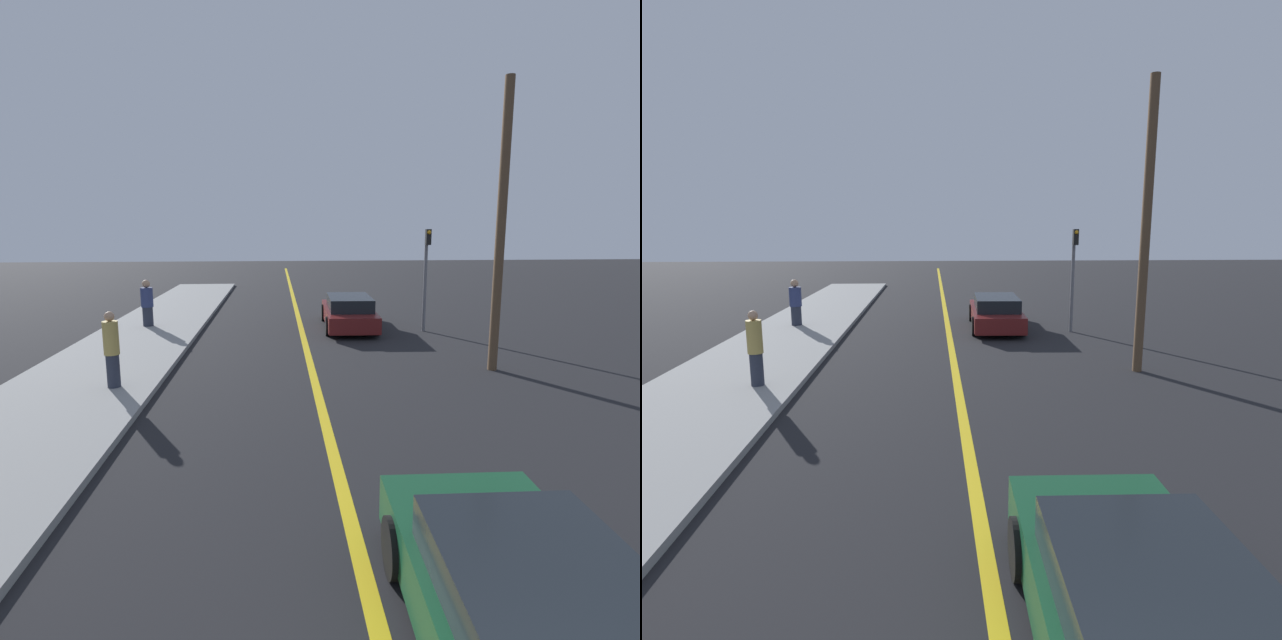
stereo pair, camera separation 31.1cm
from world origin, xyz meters
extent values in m
cube|color=gold|center=(0.00, 18.00, 0.00)|extent=(0.20, 60.00, 0.01)
cube|color=gray|center=(-5.46, 16.44, 0.07)|extent=(3.58, 32.89, 0.14)
cube|color=#144728|center=(1.13, 2.74, 0.46)|extent=(1.89, 4.30, 0.56)
cube|color=black|center=(1.13, 2.53, 0.94)|extent=(1.62, 2.38, 0.40)
cylinder|color=black|center=(0.34, 4.09, 0.33)|extent=(0.24, 0.66, 0.65)
cylinder|color=black|center=(2.01, 4.03, 0.33)|extent=(0.24, 0.66, 0.65)
cube|color=maroon|center=(1.80, 17.86, 0.47)|extent=(1.95, 4.78, 0.57)
cube|color=black|center=(1.80, 17.62, 0.99)|extent=(1.66, 2.65, 0.47)
cylinder|color=black|center=(1.02, 19.35, 0.34)|extent=(0.25, 0.69, 0.68)
cylinder|color=black|center=(2.69, 19.28, 0.34)|extent=(0.25, 0.69, 0.68)
cylinder|color=black|center=(0.90, 16.43, 0.34)|extent=(0.25, 0.69, 0.68)
cylinder|color=black|center=(2.57, 16.36, 0.34)|extent=(0.25, 0.69, 0.68)
cylinder|color=#282D3D|center=(-4.60, 10.65, 0.51)|extent=(0.29, 0.29, 0.76)
cylinder|color=tan|center=(-4.60, 10.65, 1.27)|extent=(0.34, 0.34, 0.76)
sphere|color=tan|center=(-4.60, 10.65, 1.76)|extent=(0.22, 0.22, 0.22)
cylinder|color=#282D3D|center=(-5.67, 18.12, 0.49)|extent=(0.37, 0.37, 0.71)
cylinder|color=navy|center=(-5.67, 18.12, 1.21)|extent=(0.44, 0.44, 0.71)
sphere|color=tan|center=(-5.67, 18.12, 1.71)|extent=(0.29, 0.29, 0.29)
cylinder|color=slate|center=(4.45, 16.93, 1.84)|extent=(0.12, 0.12, 3.68)
cube|color=black|center=(4.45, 16.75, 3.41)|extent=(0.18, 0.18, 0.55)
sphere|color=orange|center=(4.45, 16.66, 3.57)|extent=(0.14, 0.14, 0.14)
cylinder|color=brown|center=(4.77, 11.74, 3.66)|extent=(0.24, 0.24, 7.31)
camera|label=1|loc=(-0.89, -0.60, 3.64)|focal=28.00mm
camera|label=2|loc=(-0.58, -0.62, 3.64)|focal=28.00mm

